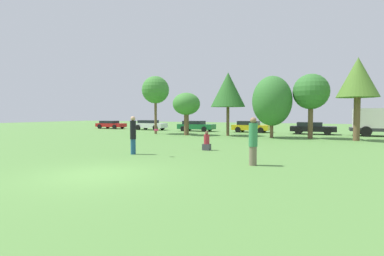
{
  "coord_description": "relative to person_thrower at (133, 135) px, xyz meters",
  "views": [
    {
      "loc": [
        7.16,
        -7.65,
        2.07
      ],
      "look_at": [
        1.2,
        5.02,
        1.39
      ],
      "focal_mm": 27.69,
      "sensor_mm": 36.0,
      "label": 1
    }
  ],
  "objects": [
    {
      "name": "ground_plane",
      "position": [
        1.96,
        -4.68,
        -1.01
      ],
      "size": [
        120.0,
        120.0,
        0.0
      ],
      "primitive_type": "plane",
      "color": "#54843D"
    },
    {
      "name": "person_thrower",
      "position": [
        0.0,
        0.0,
        0.0
      ],
      "size": [
        0.3,
        0.3,
        1.95
      ],
      "rotation": [
        0.0,
        0.0,
        -0.1
      ],
      "color": "navy",
      "rests_on": "ground"
    },
    {
      "name": "person_catcher",
      "position": [
        6.32,
        -0.62,
        -0.03
      ],
      "size": [
        0.35,
        0.35,
        1.93
      ],
      "rotation": [
        0.0,
        0.0,
        3.04
      ],
      "color": "#726651",
      "rests_on": "ground"
    },
    {
      "name": "frisbee",
      "position": [
        1.51,
        -0.2,
        0.27
      ],
      "size": [
        0.25,
        0.22,
        0.16
      ],
      "color": "#F21E72"
    },
    {
      "name": "bystander_sitting",
      "position": [
        2.76,
        3.16,
        -0.57
      ],
      "size": [
        0.42,
        0.35,
        1.08
      ],
      "color": "#3F3F47",
      "rests_on": "ground"
    },
    {
      "name": "tree_0",
      "position": [
        -7.24,
        13.66,
        3.49
      ],
      "size": [
        2.8,
        2.8,
        5.93
      ],
      "color": "brown",
      "rests_on": "ground"
    },
    {
      "name": "tree_1",
      "position": [
        -3.54,
        13.32,
        1.96
      ],
      "size": [
        2.65,
        2.65,
        4.1
      ],
      "color": "brown",
      "rests_on": "ground"
    },
    {
      "name": "tree_2",
      "position": [
        0.32,
        14.35,
        3.31
      ],
      "size": [
        3.23,
        3.23,
        5.95
      ],
      "color": "brown",
      "rests_on": "ground"
    },
    {
      "name": "tree_3",
      "position": [
        4.52,
        13.6,
        2.16
      ],
      "size": [
        3.35,
        3.35,
        5.31
      ],
      "color": "brown",
      "rests_on": "ground"
    },
    {
      "name": "tree_4",
      "position": [
        7.58,
        14.21,
        2.86
      ],
      "size": [
        2.94,
        2.94,
        5.39
      ],
      "color": "brown",
      "rests_on": "ground"
    },
    {
      "name": "tree_5",
      "position": [
        10.91,
        13.44,
        3.75
      ],
      "size": [
        3.03,
        3.03,
        6.35
      ],
      "color": "brown",
      "rests_on": "ground"
    },
    {
      "name": "parked_car_red",
      "position": [
        -18.71,
        20.14,
        -0.42
      ],
      "size": [
        4.2,
        1.88,
        1.1
      ],
      "rotation": [
        0.0,
        0.0,
        0.0
      ],
      "color": "red",
      "rests_on": "ground"
    },
    {
      "name": "parked_car_white",
      "position": [
        -11.98,
        19.78,
        -0.34
      ],
      "size": [
        4.18,
        1.94,
        1.25
      ],
      "rotation": [
        0.0,
        0.0,
        0.0
      ],
      "color": "silver",
      "rests_on": "ground"
    },
    {
      "name": "parked_car_green",
      "position": [
        -5.5,
        19.86,
        -0.36
      ],
      "size": [
        4.37,
        1.99,
        1.23
      ],
      "rotation": [
        0.0,
        0.0,
        0.0
      ],
      "color": "#196633",
      "rests_on": "ground"
    },
    {
      "name": "parked_car_yellow",
      "position": [
        0.96,
        20.45,
        -0.34
      ],
      "size": [
        4.07,
        2.06,
        1.27
      ],
      "rotation": [
        0.0,
        0.0,
        0.0
      ],
      "color": "gold",
      "rests_on": "ground"
    },
    {
      "name": "parked_car_black",
      "position": [
        7.43,
        19.94,
        -0.35
      ],
      "size": [
        4.31,
        2.05,
        1.22
      ],
      "rotation": [
        0.0,
        0.0,
        0.0
      ],
      "color": "black",
      "rests_on": "ground"
    },
    {
      "name": "delivery_truck_blue",
      "position": [
        13.37,
        19.57,
        0.37
      ],
      "size": [
        5.7,
        2.43,
        2.57
      ],
      "rotation": [
        0.0,
        0.0,
        0.0
      ],
      "color": "#2D2D33",
      "rests_on": "ground"
    }
  ]
}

